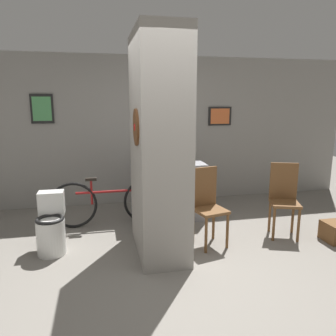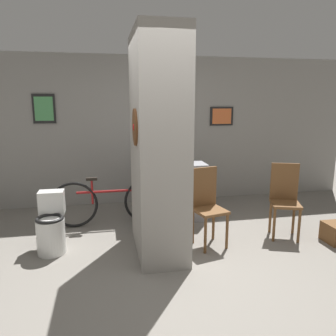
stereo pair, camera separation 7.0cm
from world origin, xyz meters
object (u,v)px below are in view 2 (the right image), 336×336
Objects in this scene: bicycle at (111,202)px; bottle_tall at (171,157)px; toilet at (51,227)px; chair_by_doorway at (285,197)px; chair_near_pillar at (207,203)px.

bottle_tall is (0.91, 0.00, 0.65)m from bicycle.
toilet is 3.07m from chair_by_doorway.
bicycle is (-2.31, 0.85, -0.19)m from chair_by_doorway.
toilet is 0.72× the size of chair_near_pillar.
chair_near_pillar is 3.02× the size of bottle_tall.
chair_near_pillar is 0.57× the size of bicycle.
chair_near_pillar and chair_by_doorway have the same top height.
chair_by_doorway is (3.06, -0.10, 0.23)m from toilet.
bottle_tall reaches higher than bicycle.
chair_near_pillar is (1.94, -0.16, 0.23)m from toilet.
bicycle is at bearing -179.80° from bottle_tall.
bicycle is (-1.19, 0.91, -0.19)m from chair_near_pillar.
toilet is at bearing -134.99° from bicycle.
bicycle reaches higher than toilet.
bottle_tall reaches higher than chair_near_pillar.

